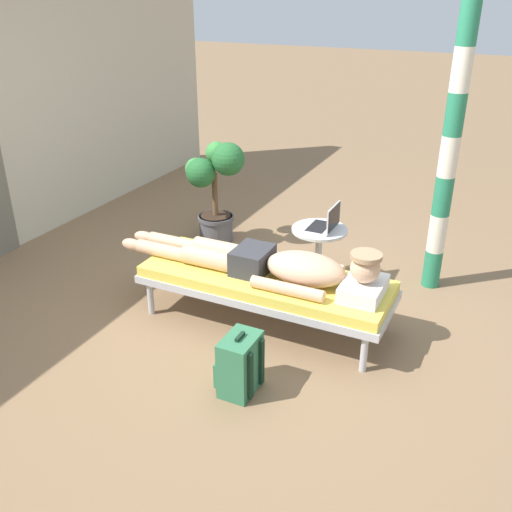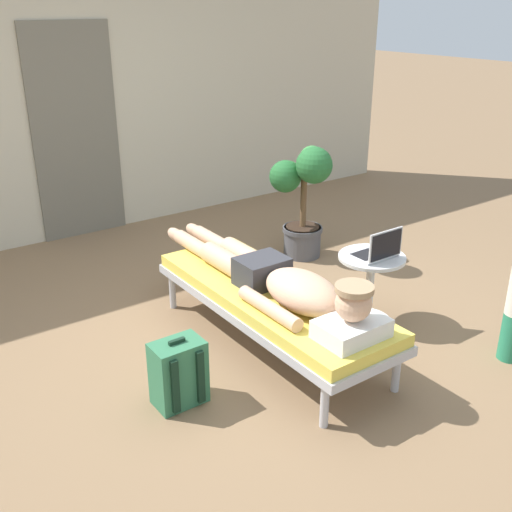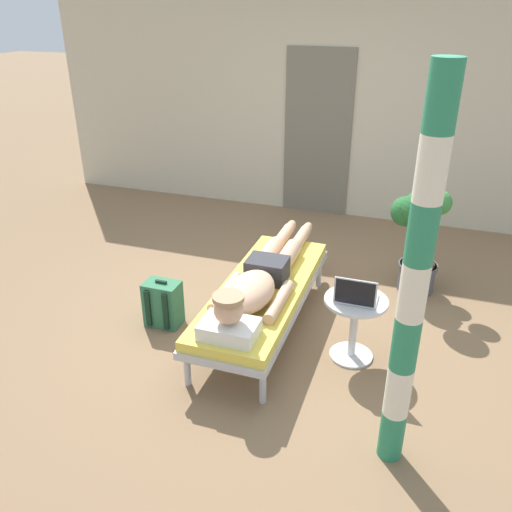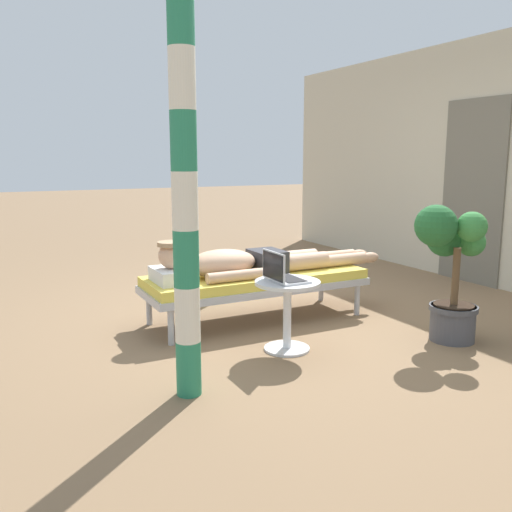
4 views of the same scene
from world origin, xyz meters
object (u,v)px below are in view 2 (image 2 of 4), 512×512
at_px(person_reclining, 280,281).
at_px(lounge_chair, 271,299).
at_px(backpack, 178,373).
at_px(potted_plant, 302,193).
at_px(laptop, 378,250).
at_px(side_table, 370,277).

bearing_deg(person_reclining, lounge_chair, 90.00).
xyz_separation_m(lounge_chair, backpack, (-0.83, -0.21, -0.15)).
relative_size(lounge_chair, potted_plant, 1.84).
height_order(lounge_chair, laptop, laptop).
bearing_deg(backpack, person_reclining, 7.78).
xyz_separation_m(laptop, potted_plant, (0.36, 1.28, 0.03)).
height_order(lounge_chair, person_reclining, person_reclining).
bearing_deg(potted_plant, lounge_chair, -136.71).
distance_m(person_reclining, potted_plant, 1.65).
xyz_separation_m(person_reclining, backpack, (-0.83, -0.11, -0.32)).
xyz_separation_m(lounge_chair, potted_plant, (1.15, 1.08, 0.27)).
distance_m(person_reclining, laptop, 0.80).
distance_m(laptop, backpack, 1.66).
bearing_deg(side_table, laptop, -90.00).
bearing_deg(side_table, backpack, -178.02).
bearing_deg(laptop, side_table, 90.00).
height_order(backpack, potted_plant, potted_plant).
distance_m(lounge_chair, potted_plant, 1.60).
bearing_deg(potted_plant, laptop, -105.84).
xyz_separation_m(person_reclining, side_table, (0.79, -0.06, -0.16)).
distance_m(lounge_chair, laptop, 0.84).
relative_size(lounge_chair, laptop, 6.30).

